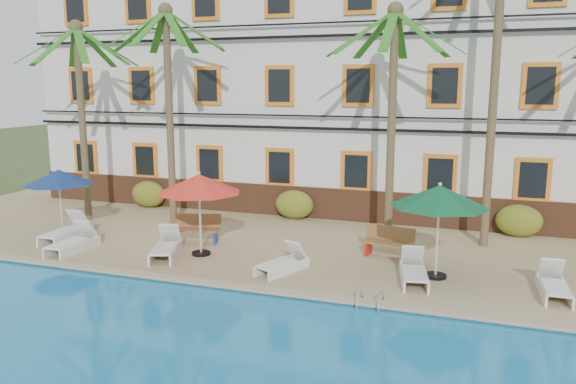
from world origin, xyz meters
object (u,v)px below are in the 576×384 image
at_px(palm_a, 80,93).
at_px(umbrella_blue, 59,178).
at_px(lounger_b, 73,242).
at_px(lounger_c, 166,247).
at_px(lounger_a, 67,231).
at_px(lounger_d, 283,263).
at_px(bench_right, 390,242).
at_px(palm_b, 168,85).
at_px(palm_c, 393,91).
at_px(lounger_e, 414,271).
at_px(lounger_f, 554,285).
at_px(umbrella_red, 199,184).
at_px(bench_left, 196,228).
at_px(umbrella_green, 440,197).
at_px(pool_ladder, 370,306).
at_px(palm_d, 497,38).

distance_m(palm_a, umbrella_blue, 3.45).
xyz_separation_m(lounger_b, lounger_c, (3.00, 0.44, 0.00)).
bearing_deg(lounger_a, lounger_d, -5.01).
distance_m(umbrella_blue, lounger_b, 2.87).
xyz_separation_m(palm_a, bench_right, (11.54, -1.06, -4.26)).
relative_size(lounger_a, lounger_d, 1.14).
xyz_separation_m(palm_b, umbrella_blue, (-2.85, -2.54, -3.07)).
bearing_deg(umbrella_blue, palm_c, 13.36).
relative_size(umbrella_blue, lounger_c, 1.15).
height_order(lounger_e, bench_right, bench_right).
bearing_deg(lounger_a, palm_c, 17.57).
bearing_deg(lounger_b, lounger_f, 2.94).
distance_m(umbrella_red, bench_left, 2.19).
relative_size(palm_b, umbrella_red, 3.09).
relative_size(umbrella_blue, umbrella_green, 0.89).
relative_size(bench_right, pool_ladder, 2.10).
xyz_separation_m(palm_b, bench_left, (2.01, -2.01, -4.55)).
bearing_deg(lounger_a, bench_right, 8.56).
bearing_deg(lounger_c, lounger_f, 1.39).
relative_size(umbrella_blue, lounger_d, 1.31).
xyz_separation_m(palm_b, palm_d, (10.84, 0.60, 1.38)).
bearing_deg(lounger_e, palm_b, 159.13).
relative_size(palm_d, bench_left, 6.53).
height_order(lounger_d, lounger_e, lounger_e).
xyz_separation_m(umbrella_blue, umbrella_red, (5.64, -0.63, 0.20)).
bearing_deg(umbrella_green, bench_right, 136.23).
xyz_separation_m(palm_d, lounger_f, (1.60, -3.99, -6.14)).
height_order(palm_c, lounger_a, palm_c).
bearing_deg(palm_c, palm_a, -177.15).
bearing_deg(lounger_c, umbrella_green, 5.01).
bearing_deg(umbrella_green, pool_ladder, -116.97).
bearing_deg(lounger_b, umbrella_blue, 138.16).
xyz_separation_m(palm_a, palm_c, (11.23, 0.56, 0.11)).
height_order(palm_a, umbrella_blue, palm_a).
bearing_deg(lounger_d, palm_d, 40.46).
bearing_deg(lounger_e, lounger_a, 178.41).
bearing_deg(palm_d, palm_a, -175.41).
bearing_deg(umbrella_red, bench_right, 16.13).
distance_m(palm_c, umbrella_red, 6.58).
relative_size(lounger_a, lounger_e, 1.06).
distance_m(palm_d, pool_ladder, 9.17).
bearing_deg(pool_ladder, lounger_d, 148.97).
relative_size(lounger_b, bench_left, 1.19).
height_order(bench_right, pool_ladder, bench_right).
relative_size(palm_b, bench_left, 4.97).
height_order(lounger_f, bench_right, bench_right).
distance_m(palm_b, umbrella_blue, 4.90).
distance_m(palm_a, bench_right, 12.35).
bearing_deg(lounger_f, umbrella_blue, 176.79).
relative_size(lounger_c, lounger_d, 1.14).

